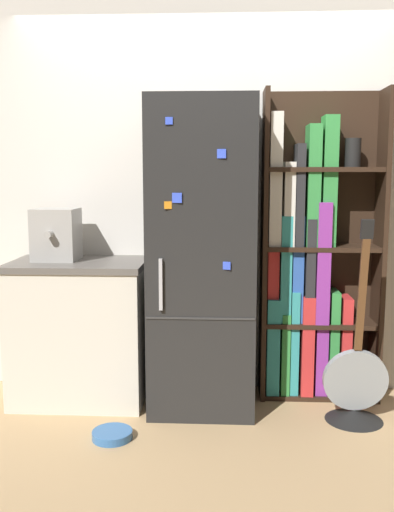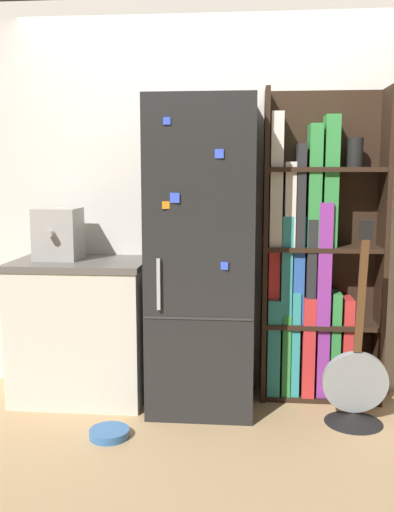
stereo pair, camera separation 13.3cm
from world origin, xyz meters
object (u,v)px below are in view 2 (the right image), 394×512
object	(u,v)px
refrigerator	(203,256)
pet_bowl	(109,433)
espresso_machine	(58,234)
bookshelf	(311,266)
guitar	(355,395)

from	to	relation	value
refrigerator	pet_bowl	distance (m)	1.18
espresso_machine	pet_bowl	size ratio (longest dim) A/B	1.47
bookshelf	pet_bowl	world-z (taller)	bookshelf
bookshelf	guitar	xyz separation A→B (m)	(0.23, -0.41, -0.71)
refrigerator	pet_bowl	xyz separation A→B (m)	(-0.48, -0.53, -0.94)
refrigerator	espresso_machine	distance (m)	0.96
bookshelf	guitar	world-z (taller)	bookshelf
refrigerator	pet_bowl	world-z (taller)	refrigerator
refrigerator	guitar	bearing A→B (deg)	-13.19
refrigerator	espresso_machine	xyz separation A→B (m)	(-0.95, 0.08, 0.13)
guitar	pet_bowl	distance (m)	1.45
bookshelf	guitar	size ratio (longest dim) A/B	1.63
bookshelf	pet_bowl	size ratio (longest dim) A/B	8.79
refrigerator	espresso_machine	world-z (taller)	refrigerator
refrigerator	guitar	world-z (taller)	refrigerator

